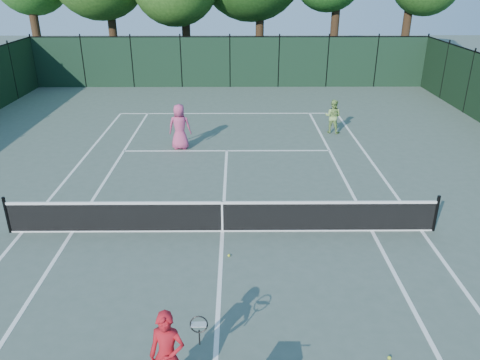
{
  "coord_description": "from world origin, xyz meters",
  "views": [
    {
      "loc": [
        0.4,
        -11.18,
        6.47
      ],
      "look_at": [
        0.49,
        1.0,
        1.1
      ],
      "focal_mm": 35.0,
      "sensor_mm": 36.0,
      "label": 1
    }
  ],
  "objects_px": {
    "loose_ball_near_cart": "(389,358)",
    "loose_ball_midcourt": "(229,255)",
    "player_pink": "(180,127)",
    "player_green": "(333,116)",
    "coach": "(168,355)"
  },
  "relations": [
    {
      "from": "loose_ball_near_cart",
      "to": "loose_ball_midcourt",
      "type": "xyz_separation_m",
      "value": [
        -2.99,
        3.43,
        0.0
      ]
    },
    {
      "from": "player_pink",
      "to": "player_green",
      "type": "bearing_deg",
      "value": -159.88
    },
    {
      "from": "player_pink",
      "to": "loose_ball_near_cart",
      "type": "distance_m",
      "value": 12.47
    },
    {
      "from": "coach",
      "to": "player_green",
      "type": "relative_size",
      "value": 1.1
    },
    {
      "from": "player_green",
      "to": "loose_ball_midcourt",
      "type": "xyz_separation_m",
      "value": [
        -4.44,
        -9.98,
        -0.71
      ]
    },
    {
      "from": "coach",
      "to": "loose_ball_near_cart",
      "type": "height_order",
      "value": "coach"
    },
    {
      "from": "player_pink",
      "to": "player_green",
      "type": "height_order",
      "value": "player_pink"
    },
    {
      "from": "player_pink",
      "to": "loose_ball_midcourt",
      "type": "relative_size",
      "value": 26.87
    },
    {
      "from": "coach",
      "to": "player_green",
      "type": "bearing_deg",
      "value": 78.81
    },
    {
      "from": "player_pink",
      "to": "loose_ball_near_cart",
      "type": "height_order",
      "value": "player_pink"
    },
    {
      "from": "player_green",
      "to": "loose_ball_near_cart",
      "type": "distance_m",
      "value": 13.51
    },
    {
      "from": "player_green",
      "to": "loose_ball_midcourt",
      "type": "height_order",
      "value": "player_green"
    },
    {
      "from": "player_green",
      "to": "loose_ball_near_cart",
      "type": "xyz_separation_m",
      "value": [
        -1.45,
        -13.41,
        -0.71
      ]
    },
    {
      "from": "player_green",
      "to": "loose_ball_midcourt",
      "type": "bearing_deg",
      "value": 90.76
    },
    {
      "from": "coach",
      "to": "loose_ball_near_cart",
      "type": "bearing_deg",
      "value": 19.98
    }
  ]
}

